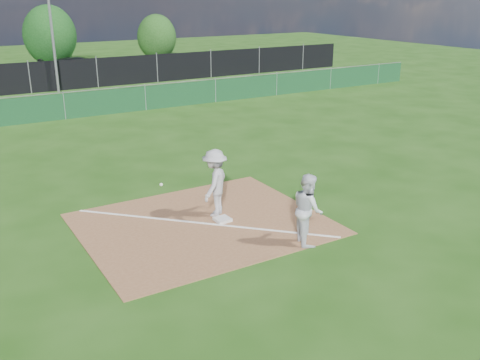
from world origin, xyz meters
name	(u,v)px	position (x,y,z in m)	size (l,w,h in m)	color
ground	(98,144)	(0.00, 10.00, 0.00)	(90.00, 90.00, 0.00)	#1C450E
infield_dirt	(203,224)	(0.00, 1.00, 0.01)	(6.00, 5.00, 0.02)	brown
foul_line	(203,223)	(0.00, 1.00, 0.03)	(0.08, 7.00, 0.01)	white
green_fence	(64,107)	(0.00, 15.00, 0.60)	(44.00, 0.05, 1.20)	#0F3A1C
black_fence	(30,78)	(0.00, 23.00, 0.90)	(46.00, 0.04, 1.80)	black
parking_lot	(17,82)	(0.00, 28.00, 0.01)	(46.00, 9.00, 0.01)	black
light_pole	(51,22)	(1.50, 22.70, 4.00)	(0.16, 0.16, 8.00)	slate
first_base	(222,219)	(0.51, 0.88, 0.06)	(0.38, 0.38, 0.08)	silver
play_at_first	(215,183)	(0.56, 1.35, 0.92)	(2.26, 1.27, 1.80)	#BABABC
runner	(308,209)	(1.63, -1.21, 0.86)	(0.83, 0.65, 1.71)	silver
car_right	(80,68)	(3.94, 26.78, 0.75)	(2.06, 5.07, 1.47)	black
tree_mid	(50,35)	(3.76, 33.99, 2.45)	(4.00, 4.00, 4.75)	#382316
tree_right	(157,37)	(12.44, 33.54, 2.01)	(3.29, 3.29, 3.90)	#382316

